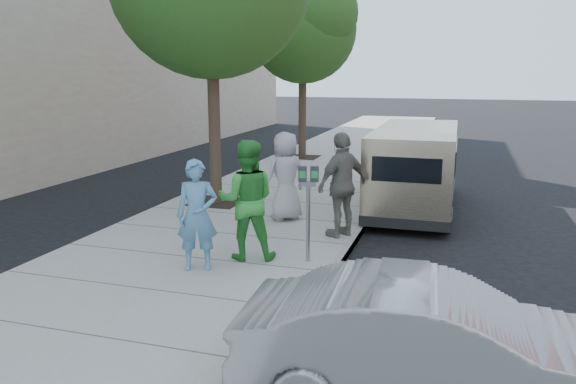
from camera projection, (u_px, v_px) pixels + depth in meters
The scene contains 11 objects.
ground at pixel (274, 245), 10.79m from camera, with size 120.00×120.00×0.00m, color black.
sidewalk at pixel (226, 237), 11.07m from camera, with size 5.00×60.00×0.15m, color gray.
curb_face at pixel (348, 248), 10.36m from camera, with size 0.12×60.00×0.16m, color gray.
tree_far at pixel (304, 24), 19.74m from camera, with size 3.92×3.80×6.49m.
parking_meter at pixel (308, 193), 9.20m from camera, with size 0.35×0.20×1.62m.
van at pixel (415, 167), 13.37m from camera, with size 1.85×5.36×1.98m.
sedan at pixel (435, 347), 5.48m from camera, with size 1.37×3.93×1.29m, color #9C9FA2.
person_officer at pixel (197, 215), 8.90m from camera, with size 0.65×0.43×1.79m, color #558EB5.
person_green_shirt at pixel (247, 200), 9.39m from camera, with size 0.99×0.77×2.03m, color green.
person_gray_shirt at pixel (285, 176), 11.89m from camera, with size 0.92×0.60×1.89m, color #A3A3A5.
person_striped_polo at pixel (342, 185), 10.68m from camera, with size 1.18×0.49×2.02m, color slate.
Camera 1 is at (3.33, -9.78, 3.29)m, focal length 35.00 mm.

